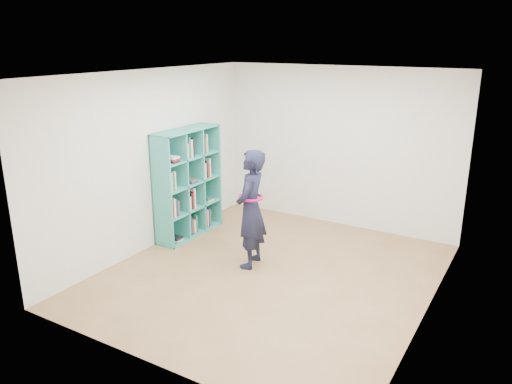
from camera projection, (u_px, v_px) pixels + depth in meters
The scene contains 9 objects.
floor at pixel (270, 274), 6.63m from camera, with size 4.50×4.50×0.00m, color olive.
ceiling at pixel (272, 74), 5.87m from camera, with size 4.50×4.50×0.00m, color white.
wall_left at pixel (151, 161), 7.22m from camera, with size 0.02×4.50×2.60m, color white.
wall_right at pixel (436, 206), 5.27m from camera, with size 0.02×4.50×2.60m, color white.
wall_back at pixel (338, 148), 8.10m from camera, with size 4.00×0.02×2.60m, color white.
wall_front at pixel (148, 240), 4.40m from camera, with size 4.00×0.02×2.60m, color white.
bookshelf at pixel (186, 184), 7.76m from camera, with size 0.37×1.27×1.69m.
person at pixel (251, 209), 6.67m from camera, with size 0.50×0.66×1.63m.
smartphone at pixel (243, 198), 6.76m from camera, with size 0.05×0.10×0.14m.
Camera 1 is at (2.90, -5.27, 3.00)m, focal length 35.00 mm.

